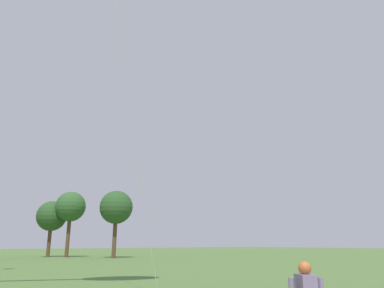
# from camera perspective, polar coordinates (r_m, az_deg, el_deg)

# --- Properties ---
(tree_pine_center) EXTENTS (4.71, 4.71, 9.35)m
(tree_pine_center) POSITION_cam_1_polar(r_m,az_deg,el_deg) (53.86, -11.86, -9.80)
(tree_pine_center) COLOR #513823
(tree_pine_center) RESTS_ON ground
(tree_shrub_far) EXTENTS (4.54, 4.54, 8.34)m
(tree_shrub_far) POSITION_cam_1_polar(r_m,az_deg,el_deg) (61.01, -21.25, -10.57)
(tree_shrub_far) COLOR #513823
(tree_shrub_far) RESTS_ON ground
(tree_oak_right) EXTENTS (4.50, 4.50, 9.67)m
(tree_oak_right) POSITION_cam_1_polar(r_m,az_deg,el_deg) (59.08, -18.59, -9.40)
(tree_oak_right) COLOR #513823
(tree_oak_right) RESTS_ON ground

